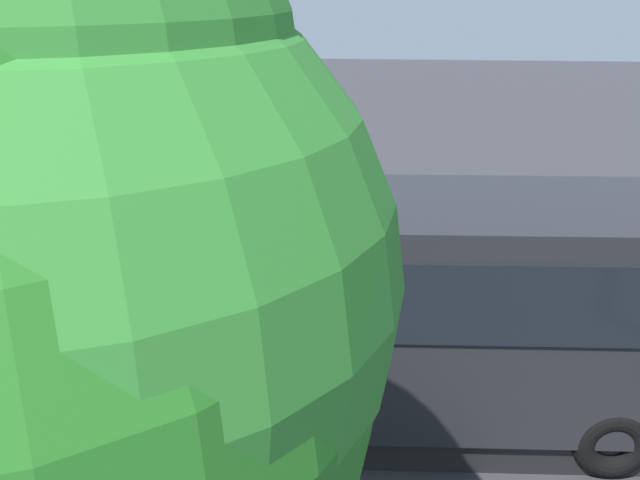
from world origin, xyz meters
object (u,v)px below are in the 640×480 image
object	(u,v)px
spectator_far_left	(424,281)
spectator_centre	(286,270)
tour_bus	(295,313)
tree_right	(71,233)
parked_motorcycle_silver	(489,325)
stunt_motorcycle	(314,209)
tree_centre	(8,286)
spectator_right	(216,263)
spectator_left	(353,272)

from	to	relation	value
spectator_far_left	spectator_centre	xyz separation A→B (m)	(2.40, -0.04, 0.10)
tour_bus	tree_right	size ratio (longest dim) A/B	1.71
parked_motorcycle_silver	stunt_motorcycle	xyz separation A→B (m)	(3.29, -4.20, 0.56)
tree_centre	tour_bus	bearing A→B (deg)	-100.89
stunt_motorcycle	tree_right	distance (m)	12.02
stunt_motorcycle	tree_right	world-z (taller)	tree_right
stunt_motorcycle	spectator_far_left	bearing A→B (deg)	121.64
spectator_right	spectator_left	bearing A→B (deg)	173.55
spectator_far_left	parked_motorcycle_silver	distance (m)	1.31
tree_centre	spectator_centre	bearing A→B (deg)	-93.57
tour_bus	tree_centre	world-z (taller)	tree_centre
tour_bus	spectator_left	bearing A→B (deg)	-103.84
spectator_centre	parked_motorcycle_silver	world-z (taller)	spectator_centre
spectator_left	spectator_right	size ratio (longest dim) A/B	1.03
spectator_right	stunt_motorcycle	xyz separation A→B (m)	(-1.49, -3.30, -0.00)
spectator_left	tree_centre	distance (m)	8.70
spectator_far_left	parked_motorcycle_silver	bearing A→B (deg)	151.20
tree_centre	tree_right	size ratio (longest dim) A/B	1.00
parked_motorcycle_silver	stunt_motorcycle	world-z (taller)	stunt_motorcycle
spectator_centre	stunt_motorcycle	bearing A→B (deg)	-92.73
spectator_centre	tree_centre	bearing A→B (deg)	86.43
tour_bus	spectator_left	world-z (taller)	tour_bus
tour_bus	stunt_motorcycle	xyz separation A→B (m)	(0.32, -6.35, -0.61)
spectator_far_left	tour_bus	bearing A→B (deg)	55.03
spectator_left	tree_centre	world-z (taller)	tree_centre
tree_centre	spectator_right	bearing A→B (deg)	-84.27
tour_bus	spectator_right	bearing A→B (deg)	-59.36
parked_motorcycle_silver	stunt_motorcycle	distance (m)	5.37
spectator_left	stunt_motorcycle	world-z (taller)	stunt_motorcycle
parked_motorcycle_silver	tree_right	size ratio (longest dim) A/B	0.31
spectator_centre	spectator_right	xyz separation A→B (m)	(1.31, -0.28, -0.03)
tree_right	tour_bus	bearing A→B (deg)	-96.56
spectator_right	tree_right	size ratio (longest dim) A/B	0.26
spectator_far_left	spectator_right	size ratio (longest dim) A/B	0.94
tour_bus	spectator_centre	size ratio (longest dim) A/B	6.40
spectator_right	spectator_far_left	bearing A→B (deg)	174.99
spectator_centre	tree_centre	size ratio (longest dim) A/B	0.27
tour_bus	spectator_right	xyz separation A→B (m)	(1.81, -3.05, -0.60)
tour_bus	spectator_centre	bearing A→B (deg)	-79.91
spectator_left	spectator_centre	world-z (taller)	spectator_left
tour_bus	spectator_far_left	xyz separation A→B (m)	(-1.91, -2.73, -0.67)
spectator_centre	tree_centre	distance (m)	8.56
spectator_left	spectator_right	bearing A→B (deg)	-6.45
stunt_motorcycle	tree_centre	xyz separation A→B (m)	(0.66, 11.48, 3.28)
spectator_far_left	spectator_right	xyz separation A→B (m)	(3.72, -0.33, 0.07)
spectator_far_left	tree_centre	distance (m)	9.02
spectator_far_left	spectator_right	world-z (taller)	spectator_right
parked_motorcycle_silver	tree_centre	distance (m)	9.13
spectator_right	tree_right	bearing A→B (deg)	98.49
spectator_right	stunt_motorcycle	bearing A→B (deg)	-114.26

